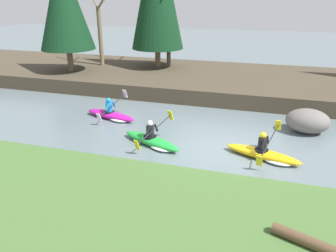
% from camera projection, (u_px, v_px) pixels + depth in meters
% --- Properties ---
extents(ground_plane, '(90.00, 90.00, 0.00)m').
position_uv_depth(ground_plane, '(221.00, 151.00, 12.28)').
color(ground_plane, slate).
extents(riverbank_far, '(44.00, 8.23, 0.83)m').
position_uv_depth(riverbank_far, '(242.00, 82.00, 20.06)').
color(riverbank_far, '#473D2D').
rests_on(riverbank_far, ground).
extents(conifer_tree_far_left, '(3.35, 3.35, 6.98)m').
position_uv_depth(conifer_tree_far_left, '(64.00, 2.00, 19.60)').
color(conifer_tree_far_left, brown).
rests_on(conifer_tree_far_left, riverbank_far).
extents(bare_tree_upstream, '(2.89, 2.85, 5.18)m').
position_uv_depth(bare_tree_upstream, '(100.00, 29.00, 22.07)').
color(bare_tree_upstream, '#7A664C').
rests_on(bare_tree_upstream, riverbank_far).
extents(bare_tree_mid_upstream, '(4.21, 4.16, 7.70)m').
position_uv_depth(bare_tree_mid_upstream, '(170.00, 10.00, 21.22)').
color(bare_tree_mid_upstream, brown).
rests_on(bare_tree_mid_upstream, riverbank_far).
extents(kayaker_lead, '(2.77, 2.03, 1.20)m').
position_uv_depth(kayaker_lead, '(266.00, 154.00, 11.58)').
color(kayaker_lead, yellow).
rests_on(kayaker_lead, ground).
extents(kayaker_middle, '(2.72, 1.97, 1.20)m').
position_uv_depth(kayaker_middle, '(153.00, 141.00, 12.62)').
color(kayaker_middle, green).
rests_on(kayaker_middle, ground).
extents(kayaker_trailing, '(2.78, 2.05, 1.20)m').
position_uv_depth(kayaker_trailing, '(112.00, 115.00, 15.32)').
color(kayaker_trailing, '#C61999').
rests_on(kayaker_trailing, ground).
extents(boulder_midstream, '(1.79, 1.40, 1.01)m').
position_uv_depth(boulder_midstream, '(308.00, 121.00, 13.75)').
color(boulder_midstream, slate).
rests_on(boulder_midstream, ground).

